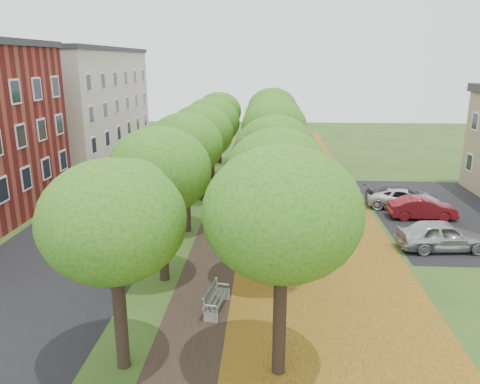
# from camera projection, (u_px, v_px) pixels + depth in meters

# --- Properties ---
(ground) EXTENTS (120.00, 120.00, 0.00)m
(ground) POSITION_uv_depth(u_px,v_px,m) (194.00, 368.00, 14.47)
(ground) COLOR #2D4C19
(ground) RESTS_ON ground
(street_asphalt) EXTENTS (8.00, 70.00, 0.01)m
(street_asphalt) POSITION_uv_depth(u_px,v_px,m) (112.00, 212.00, 29.29)
(street_asphalt) COLOR black
(street_asphalt) RESTS_ON ground
(footpath) EXTENTS (3.20, 70.00, 0.01)m
(footpath) POSITION_uv_depth(u_px,v_px,m) (231.00, 215.00, 28.88)
(footpath) COLOR black
(footpath) RESTS_ON ground
(leaf_verge) EXTENTS (7.50, 70.00, 0.01)m
(leaf_verge) POSITION_uv_depth(u_px,v_px,m) (312.00, 216.00, 28.60)
(leaf_verge) COLOR #9F721D
(leaf_verge) RESTS_ON ground
(parking_lot) EXTENTS (9.00, 16.00, 0.01)m
(parking_lot) POSITION_uv_depth(u_px,v_px,m) (448.00, 213.00, 29.09)
(parking_lot) COLOR black
(parking_lot) RESTS_ON ground
(tree_row_west) EXTENTS (4.13, 34.13, 6.40)m
(tree_row_west) POSITION_uv_depth(u_px,v_px,m) (194.00, 140.00, 27.75)
(tree_row_west) COLOR black
(tree_row_west) RESTS_ON ground
(tree_row_east) EXTENTS (4.13, 34.13, 6.40)m
(tree_row_east) POSITION_uv_depth(u_px,v_px,m) (275.00, 141.00, 27.48)
(tree_row_east) COLOR black
(tree_row_east) RESTS_ON ground
(building_cream) EXTENTS (10.30, 20.30, 10.40)m
(building_cream) POSITION_uv_depth(u_px,v_px,m) (72.00, 102.00, 45.70)
(building_cream) COLOR beige
(building_cream) RESTS_ON ground
(bench) EXTENTS (0.86, 1.96, 0.90)m
(bench) POSITION_uv_depth(u_px,v_px,m) (215.00, 299.00, 17.73)
(bench) COLOR #2A352E
(bench) RESTS_ON ground
(car_silver) EXTENTS (4.60, 2.15, 1.52)m
(car_silver) POSITION_uv_depth(u_px,v_px,m) (443.00, 235.00, 23.36)
(car_silver) COLOR #ADAEB2
(car_silver) RESTS_ON ground
(car_red) EXTENTS (3.94, 1.39, 1.30)m
(car_red) POSITION_uv_depth(u_px,v_px,m) (422.00, 208.00, 28.02)
(car_red) COLOR maroon
(car_red) RESTS_ON ground
(car_grey) EXTENTS (4.69, 2.07, 1.34)m
(car_grey) POSITION_uv_depth(u_px,v_px,m) (401.00, 195.00, 30.62)
(car_grey) COLOR #303035
(car_grey) RESTS_ON ground
(car_white) EXTENTS (4.91, 2.98, 1.27)m
(car_white) POSITION_uv_depth(u_px,v_px,m) (404.00, 198.00, 30.07)
(car_white) COLOR silver
(car_white) RESTS_ON ground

